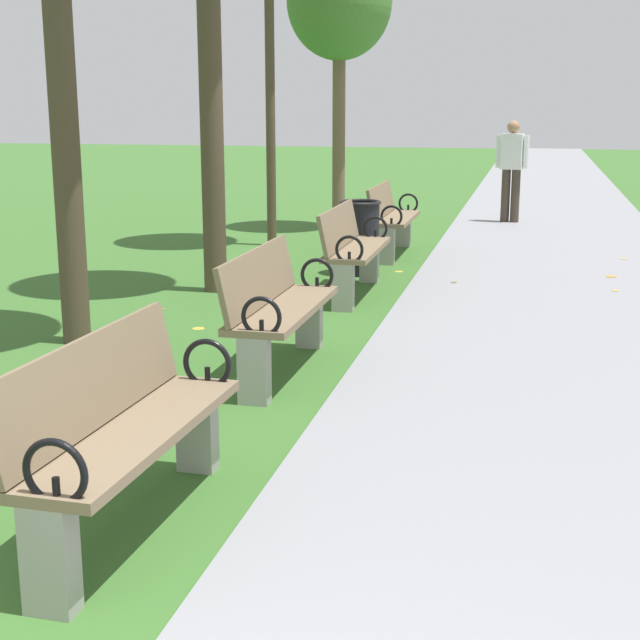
# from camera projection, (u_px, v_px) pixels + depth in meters

# --- Properties ---
(paved_walkway) EXTENTS (3.11, 44.00, 0.02)m
(paved_walkway) POSITION_uv_depth(u_px,v_px,m) (549.00, 201.00, 18.45)
(paved_walkway) COLOR gray
(paved_walkway) RESTS_ON ground
(park_bench_2) EXTENTS (0.52, 1.61, 0.90)m
(park_bench_2) POSITION_uv_depth(u_px,v_px,m) (122.00, 429.00, 4.20)
(park_bench_2) COLOR #7A664C
(park_bench_2) RESTS_ON ground
(park_bench_3) EXTENTS (0.48, 1.60, 0.90)m
(park_bench_3) POSITION_uv_depth(u_px,v_px,m) (277.00, 307.00, 6.69)
(park_bench_3) COLOR #7A664C
(park_bench_3) RESTS_ON ground
(park_bench_4) EXTENTS (0.48, 1.60, 0.90)m
(park_bench_4) POSITION_uv_depth(u_px,v_px,m) (352.00, 248.00, 9.39)
(park_bench_4) COLOR #7A664C
(park_bench_4) RESTS_ON ground
(park_bench_5) EXTENTS (0.47, 1.60, 0.90)m
(park_bench_5) POSITION_uv_depth(u_px,v_px,m) (392.00, 217.00, 11.90)
(park_bench_5) COLOR #7A664C
(park_bench_5) RESTS_ON ground
(tree_5) EXTENTS (1.57, 1.57, 4.25)m
(tree_5) POSITION_uv_depth(u_px,v_px,m) (339.00, 4.00, 13.76)
(tree_5) COLOR brown
(tree_5) RESTS_ON ground
(pedestrian_walking) EXTENTS (0.52, 0.28, 1.62)m
(pedestrian_walking) POSITION_uv_depth(u_px,v_px,m) (512.00, 166.00, 14.98)
(pedestrian_walking) COLOR #3D3328
(pedestrian_walking) RESTS_ON paved_walkway
(trash_bin) EXTENTS (0.48, 0.48, 0.84)m
(trash_bin) POSITION_uv_depth(u_px,v_px,m) (360.00, 237.00, 10.60)
(trash_bin) COLOR black
(trash_bin) RESTS_ON ground
(scattered_leaves) EXTENTS (5.30, 14.40, 0.02)m
(scattered_leaves) POSITION_uv_depth(u_px,v_px,m) (369.00, 335.00, 7.84)
(scattered_leaves) COLOR #93511E
(scattered_leaves) RESTS_ON ground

